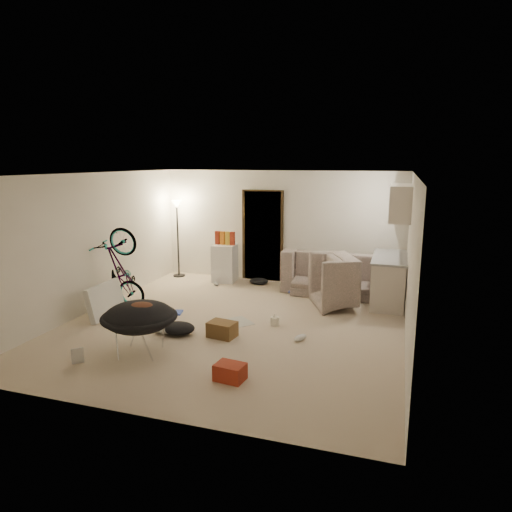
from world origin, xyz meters
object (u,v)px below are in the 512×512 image
(drink_case_a, at_px, (222,329))
(kitchen_counter, at_px, (389,281))
(tv_box, at_px, (105,300))
(saucer_chair, at_px, (140,323))
(sofa, at_px, (337,277))
(drink_case_b, at_px, (230,372))
(mini_fridge, at_px, (225,263))
(armchair, at_px, (352,287))
(juicer, at_px, (275,320))
(bicycle, at_px, (122,286))
(floor_lamp, at_px, (177,222))

(drink_case_a, bearing_deg, kitchen_counter, 56.49)
(tv_box, bearing_deg, saucer_chair, -40.99)
(sofa, bearing_deg, drink_case_b, 81.50)
(kitchen_counter, bearing_deg, mini_fridge, 171.34)
(armchair, relative_size, juicer, 5.42)
(drink_case_a, bearing_deg, mini_fridge, 119.81)
(tv_box, bearing_deg, sofa, 36.08)
(bicycle, distance_m, juicer, 2.99)
(mini_fridge, bearing_deg, sofa, -6.17)
(armchair, distance_m, tv_box, 4.52)
(kitchen_counter, bearing_deg, bicycle, -158.81)
(bicycle, bearing_deg, tv_box, 178.26)
(mini_fridge, bearing_deg, floor_lamp, 171.38)
(floor_lamp, xyz_separation_m, saucer_chair, (1.55, -4.21, -0.86))
(armchair, relative_size, saucer_chair, 1.03)
(saucer_chair, height_order, tv_box, saucer_chair)
(kitchen_counter, distance_m, drink_case_a, 3.58)
(juicer, bearing_deg, kitchen_counter, 46.75)
(floor_lamp, distance_m, drink_case_b, 5.63)
(sofa, distance_m, bicycle, 4.34)
(kitchen_counter, xyz_separation_m, drink_case_a, (-2.41, -2.62, -0.32))
(sofa, distance_m, drink_case_a, 3.37)
(floor_lamp, xyz_separation_m, drink_case_a, (2.42, -3.27, -1.19))
(saucer_chair, height_order, drink_case_a, saucer_chair)
(floor_lamp, bearing_deg, drink_case_a, -53.51)
(kitchen_counter, xyz_separation_m, bicycle, (-4.73, -1.83, -0.03))
(bicycle, height_order, drink_case_b, bicycle)
(floor_lamp, xyz_separation_m, bicycle, (0.10, -2.48, -0.90))
(drink_case_b, bearing_deg, tv_box, 159.36)
(mini_fridge, xyz_separation_m, saucer_chair, (0.33, -4.11, 0.03))
(mini_fridge, bearing_deg, drink_case_a, -73.25)
(saucer_chair, distance_m, tv_box, 1.89)
(armchair, height_order, juicer, armchair)
(drink_case_a, distance_m, drink_case_b, 1.45)
(saucer_chair, distance_m, juicer, 2.30)
(saucer_chair, bearing_deg, sofa, 60.81)
(armchair, distance_m, drink_case_b, 3.72)
(juicer, bearing_deg, drink_case_a, -131.00)
(sofa, relative_size, drink_case_b, 6.12)
(tv_box, distance_m, drink_case_a, 2.34)
(juicer, bearing_deg, mini_fridge, 127.29)
(saucer_chair, relative_size, drink_case_b, 2.92)
(kitchen_counter, distance_m, drink_case_b, 4.33)
(tv_box, height_order, juicer, tv_box)
(juicer, bearing_deg, bicycle, 179.23)
(kitchen_counter, xyz_separation_m, armchair, (-0.66, -0.39, -0.08))
(kitchen_counter, relative_size, sofa, 0.67)
(tv_box, distance_m, drink_case_b, 3.35)
(sofa, height_order, juicer, sofa)
(drink_case_b, bearing_deg, floor_lamp, 131.11)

